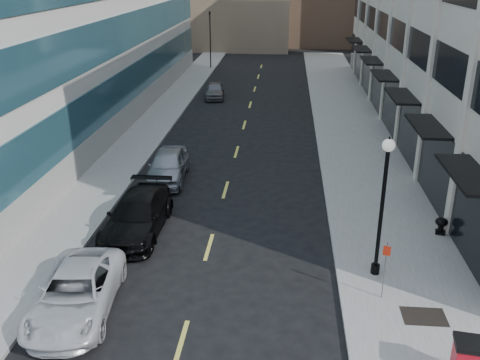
% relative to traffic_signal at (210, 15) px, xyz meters
% --- Properties ---
extents(sidewalk_right, '(5.00, 80.00, 0.15)m').
position_rel_traffic_signal_xyz_m(sidewalk_right, '(13.00, -28.00, -5.64)').
color(sidewalk_right, gray).
rests_on(sidewalk_right, ground).
extents(sidewalk_left, '(3.00, 80.00, 0.15)m').
position_rel_traffic_signal_xyz_m(sidewalk_left, '(-1.00, -28.00, -5.64)').
color(sidewalk_left, gray).
rests_on(sidewalk_left, ground).
extents(grate_far, '(1.40, 1.00, 0.01)m').
position_rel_traffic_signal_xyz_m(grate_far, '(13.10, -44.20, -5.56)').
color(grate_far, black).
rests_on(grate_far, sidewalk_right).
extents(road_centerline, '(0.15, 68.20, 0.01)m').
position_rel_traffic_signal_xyz_m(road_centerline, '(5.50, -31.00, -5.71)').
color(road_centerline, '#D8CC4C').
rests_on(road_centerline, ground).
extents(traffic_signal, '(0.66, 0.66, 6.98)m').
position_rel_traffic_signal_xyz_m(traffic_signal, '(0.00, 0.00, 0.00)').
color(traffic_signal, black).
rests_on(traffic_signal, ground).
extents(car_white_van, '(2.92, 5.47, 1.46)m').
position_rel_traffic_signal_xyz_m(car_white_van, '(1.80, -44.72, -4.99)').
color(car_white_van, silver).
rests_on(car_white_van, ground).
extents(car_black_pickup, '(2.29, 5.57, 1.61)m').
position_rel_traffic_signal_xyz_m(car_black_pickup, '(2.30, -38.96, -4.91)').
color(car_black_pickup, black).
rests_on(car_black_pickup, ground).
extents(car_silver_sedan, '(2.19, 4.87, 1.62)m').
position_rel_traffic_signal_xyz_m(car_silver_sedan, '(2.30, -32.89, -4.91)').
color(car_silver_sedan, '#9A9DA3').
rests_on(car_silver_sedan, ground).
extents(car_grey_sedan, '(1.95, 4.09, 1.35)m').
position_rel_traffic_signal_xyz_m(car_grey_sedan, '(2.30, -13.86, -5.04)').
color(car_grey_sedan, slate).
rests_on(car_grey_sedan, ground).
extents(trash_bin, '(0.89, 0.94, 1.28)m').
position_rel_traffic_signal_xyz_m(trash_bin, '(13.51, -47.00, -4.88)').
color(trash_bin, red).
rests_on(trash_bin, sidewalk_right).
extents(lamppost, '(0.44, 0.44, 5.28)m').
position_rel_traffic_signal_xyz_m(lamppost, '(11.90, -41.67, -2.47)').
color(lamppost, black).
rests_on(lamppost, sidewalk_right).
extents(sign_post, '(0.25, 0.10, 2.12)m').
position_rel_traffic_signal_xyz_m(sign_post, '(11.90, -43.23, -4.18)').
color(sign_post, slate).
rests_on(sign_post, sidewalk_right).
extents(urn_planter, '(0.52, 0.52, 0.72)m').
position_rel_traffic_signal_xyz_m(urn_planter, '(15.10, -38.24, -5.13)').
color(urn_planter, black).
rests_on(urn_planter, sidewalk_right).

